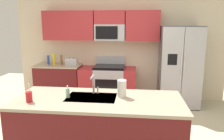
# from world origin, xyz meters

# --- Properties ---
(ground_plane) EXTENTS (9.00, 9.00, 0.00)m
(ground_plane) POSITION_xyz_m (0.00, 0.00, 0.00)
(ground_plane) COLOR beige
(ground_plane) RESTS_ON ground
(kitchen_wall_unit) EXTENTS (5.20, 0.43, 2.60)m
(kitchen_wall_unit) POSITION_xyz_m (-0.14, 2.08, 1.47)
(kitchen_wall_unit) COLOR beige
(kitchen_wall_unit) RESTS_ON ground
(back_counter) EXTENTS (1.12, 0.63, 0.90)m
(back_counter) POSITION_xyz_m (-1.51, 1.80, 0.45)
(back_counter) COLOR maroon
(back_counter) RESTS_ON ground
(range_oven) EXTENTS (1.36, 0.61, 1.10)m
(range_oven) POSITION_xyz_m (-0.26, 1.80, 0.44)
(range_oven) COLOR #B7BABF
(range_oven) RESTS_ON ground
(refrigerator) EXTENTS (0.90, 0.76, 1.85)m
(refrigerator) POSITION_xyz_m (1.42, 1.73, 0.93)
(refrigerator) COLOR #4C4F54
(refrigerator) RESTS_ON ground
(island_counter) EXTENTS (2.30, 0.97, 0.90)m
(island_counter) POSITION_xyz_m (-0.09, -0.59, 0.45)
(island_counter) COLOR maroon
(island_counter) RESTS_ON ground
(toaster) EXTENTS (0.28, 0.16, 0.18)m
(toaster) POSITION_xyz_m (-1.14, 1.75, 0.99)
(toaster) COLOR #B7BABF
(toaster) RESTS_ON back_counter
(pepper_mill) EXTENTS (0.05, 0.05, 0.25)m
(pepper_mill) POSITION_xyz_m (-1.41, 1.80, 1.02)
(pepper_mill) COLOR brown
(pepper_mill) RESTS_ON back_counter
(bottle_blue) EXTENTS (0.06, 0.06, 0.22)m
(bottle_blue) POSITION_xyz_m (-1.76, 1.82, 1.01)
(bottle_blue) COLOR blue
(bottle_blue) RESTS_ON back_counter
(bottle_yellow) EXTENTS (0.06, 0.06, 0.28)m
(bottle_yellow) POSITION_xyz_m (-1.59, 1.74, 1.04)
(bottle_yellow) COLOR yellow
(bottle_yellow) RESTS_ON back_counter
(sink_faucet) EXTENTS (0.08, 0.21, 0.28)m
(sink_faucet) POSITION_xyz_m (-0.19, -0.39, 1.07)
(sink_faucet) COLOR #B7BABF
(sink_faucet) RESTS_ON island_counter
(drink_cup_red) EXTENTS (0.08, 0.08, 0.26)m
(drink_cup_red) POSITION_xyz_m (-0.96, -0.80, 0.97)
(drink_cup_red) COLOR red
(drink_cup_red) RESTS_ON island_counter
(soap_dispenser) EXTENTS (0.06, 0.06, 0.17)m
(soap_dispenser) POSITION_xyz_m (-0.52, -0.58, 0.97)
(soap_dispenser) COLOR #A5D8B2
(soap_dispenser) RESTS_ON island_counter
(paper_towel_roll) EXTENTS (0.12, 0.12, 0.24)m
(paper_towel_roll) POSITION_xyz_m (0.22, -0.47, 1.02)
(paper_towel_roll) COLOR white
(paper_towel_roll) RESTS_ON island_counter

